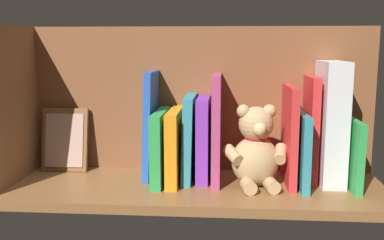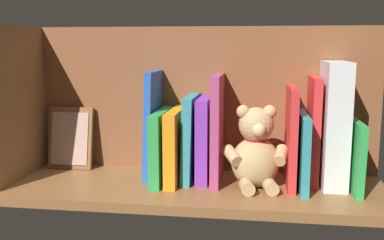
# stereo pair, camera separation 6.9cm
# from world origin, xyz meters

# --- Properties ---
(ground_plane) EXTENTS (0.93, 0.32, 0.02)m
(ground_plane) POSITION_xyz_m (0.00, 0.00, -0.01)
(ground_plane) COLOR brown
(shelf_back_panel) EXTENTS (0.93, 0.02, 0.38)m
(shelf_back_panel) POSITION_xyz_m (0.00, -0.14, 0.19)
(shelf_back_panel) COLOR brown
(shelf_back_panel) RESTS_ON ground_plane
(shelf_side_divider) EXTENTS (0.02, 0.26, 0.38)m
(shelf_side_divider) POSITION_xyz_m (0.44, 0.00, 0.19)
(shelf_side_divider) COLOR brown
(shelf_side_divider) RESTS_ON ground_plane
(book_0) EXTENTS (0.02, 0.19, 0.16)m
(book_0) POSITION_xyz_m (-0.38, -0.03, 0.08)
(book_0) COLOR green
(book_0) RESTS_ON ground_plane
(dictionary_thick_white) EXTENTS (0.06, 0.15, 0.30)m
(dictionary_thick_white) POSITION_xyz_m (-0.33, -0.05, 0.15)
(dictionary_thick_white) COLOR silver
(dictionary_thick_white) RESTS_ON ground_plane
(book_1) EXTENTS (0.02, 0.14, 0.26)m
(book_1) POSITION_xyz_m (-0.29, -0.06, 0.13)
(book_1) COLOR red
(book_1) RESTS_ON ground_plane
(book_2) EXTENTS (0.02, 0.20, 0.18)m
(book_2) POSITION_xyz_m (-0.26, -0.02, 0.09)
(book_2) COLOR teal
(book_2) RESTS_ON ground_plane
(book_3) EXTENTS (0.02, 0.18, 0.24)m
(book_3) POSITION_xyz_m (-0.23, -0.03, 0.12)
(book_3) COLOR red
(book_3) RESTS_ON ground_plane
(teddy_bear) EXTENTS (0.16, 0.14, 0.20)m
(teddy_bear) POSITION_xyz_m (-0.15, 0.00, 0.09)
(teddy_bear) COLOR tan
(teddy_bear) RESTS_ON ground_plane
(book_4) EXTENTS (0.02, 0.17, 0.26)m
(book_4) POSITION_xyz_m (-0.06, -0.04, 0.13)
(book_4) COLOR #B23F72
(book_4) RESTS_ON ground_plane
(book_5) EXTENTS (0.03, 0.15, 0.21)m
(book_5) POSITION_xyz_m (-0.02, -0.05, 0.10)
(book_5) COLOR purple
(book_5) RESTS_ON ground_plane
(book_6) EXTENTS (0.03, 0.16, 0.21)m
(book_6) POSITION_xyz_m (0.01, -0.04, 0.11)
(book_6) COLOR teal
(book_6) RESTS_ON ground_plane
(book_7) EXTENTS (0.03, 0.19, 0.18)m
(book_7) POSITION_xyz_m (0.04, -0.03, 0.09)
(book_7) COLOR orange
(book_7) RESTS_ON ground_plane
(book_8) EXTENTS (0.03, 0.19, 0.17)m
(book_8) POSITION_xyz_m (0.08, -0.03, 0.09)
(book_8) COLOR green
(book_8) RESTS_ON ground_plane
(book_9) EXTENTS (0.03, 0.13, 0.27)m
(book_9) POSITION_xyz_m (0.11, -0.06, 0.13)
(book_9) COLOR blue
(book_9) RESTS_ON ground_plane
(picture_frame_leaning) EXTENTS (0.12, 0.05, 0.17)m
(picture_frame_leaning) POSITION_xyz_m (0.35, -0.10, 0.08)
(picture_frame_leaning) COLOR brown
(picture_frame_leaning) RESTS_ON ground_plane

